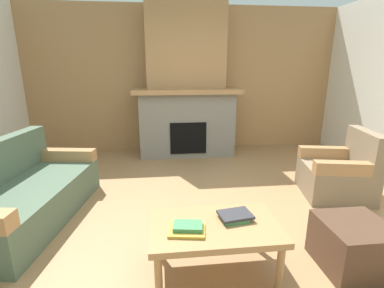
{
  "coord_description": "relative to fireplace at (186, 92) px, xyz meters",
  "views": [
    {
      "loc": [
        -0.47,
        -2.52,
        1.6
      ],
      "look_at": [
        -0.1,
        0.8,
        0.67
      ],
      "focal_mm": 26.04,
      "sensor_mm": 36.0,
      "label": 1
    }
  ],
  "objects": [
    {
      "name": "wall_back_wood_panel",
      "position": [
        0.0,
        0.38,
        0.19
      ],
      "size": [
        6.0,
        0.12,
        2.7
      ],
      "primitive_type": "cube",
      "color": "#A87A4C",
      "rests_on": "ground"
    },
    {
      "name": "armchair",
      "position": [
        1.76,
        -2.07,
        -0.87
      ],
      "size": [
        0.89,
        0.89,
        0.85
      ],
      "color": "#847056",
      "rests_on": "ground"
    },
    {
      "name": "fireplace",
      "position": [
        0.0,
        0.0,
        0.0
      ],
      "size": [
        1.9,
        0.82,
        2.7
      ],
      "color": "gray",
      "rests_on": "ground"
    },
    {
      "name": "ground",
      "position": [
        0.0,
        -2.62,
        -1.16
      ],
      "size": [
        9.0,
        9.0,
        0.0
      ],
      "primitive_type": "plane",
      "color": "#9E754C"
    },
    {
      "name": "couch",
      "position": [
        -1.95,
        -2.26,
        -0.88
      ],
      "size": [
        1.1,
        1.91,
        0.85
      ],
      "color": "#4C604C",
      "rests_on": "ground"
    },
    {
      "name": "ottoman",
      "position": [
        1.06,
        -3.34,
        -0.96
      ],
      "size": [
        0.52,
        0.52,
        0.4
      ],
      "primitive_type": "cube",
      "color": "#4C3323",
      "rests_on": "ground"
    },
    {
      "name": "book_stack_center",
      "position": [
        0.09,
        -3.22,
        -0.71
      ],
      "size": [
        0.28,
        0.23,
        0.05
      ],
      "color": "#3D7F4C",
      "rests_on": "coffee_table"
    },
    {
      "name": "book_stack_near_edge",
      "position": [
        -0.3,
        -3.34,
        -0.71
      ],
      "size": [
        0.29,
        0.24,
        0.05
      ],
      "color": "gold",
      "rests_on": "coffee_table"
    },
    {
      "name": "coffee_table",
      "position": [
        -0.08,
        -3.28,
        -0.79
      ],
      "size": [
        1.0,
        0.6,
        0.43
      ],
      "color": "#A87A4C",
      "rests_on": "ground"
    }
  ]
}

